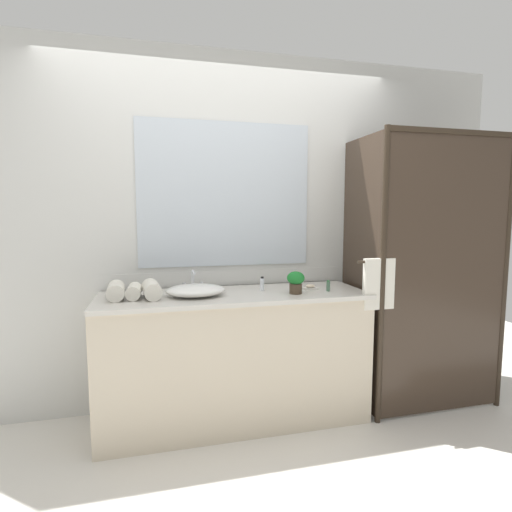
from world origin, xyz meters
The scene contains 13 objects.
ground_plane centered at (0.00, 0.00, 0.00)m, with size 8.00×8.00×0.00m, color silver.
wall_back_with_mirror centered at (0.00, 0.34, 1.31)m, with size 4.40×0.06×2.60m.
vanity_cabinet centered at (0.00, 0.01, 0.45)m, with size 1.80×0.58×0.90m.
shower_enclosure centered at (1.27, -0.19, 1.03)m, with size 1.20×0.59×2.00m.
sink_basin centered at (-0.26, -0.02, 0.94)m, with size 0.39×0.30×0.08m, color white.
faucet centered at (-0.26, 0.16, 0.95)m, with size 0.17×0.16×0.15m.
potted_plant centered at (0.40, -0.11, 0.99)m, with size 0.12×0.12×0.15m.
soap_dish centered at (0.55, 0.01, 0.91)m, with size 0.10×0.07×0.04m.
amenity_bottle_shampoo centered at (0.21, 0.04, 0.95)m, with size 0.03×0.03×0.10m.
amenity_bottle_conditioner centered at (0.65, -0.08, 0.94)m, with size 0.03×0.03×0.08m.
rolled_towel_near_edge centered at (-0.76, 0.01, 0.95)m, with size 0.11×0.11×0.23m, color silver.
rolled_towel_middle centered at (-0.65, 0.00, 0.95)m, with size 0.09×0.09×0.19m, color silver.
rolled_towel_far_edge centered at (-0.54, -0.01, 0.95)m, with size 0.11×0.11×0.25m, color silver.
Camera 1 is at (-0.51, -2.61, 1.44)m, focal length 28.02 mm.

